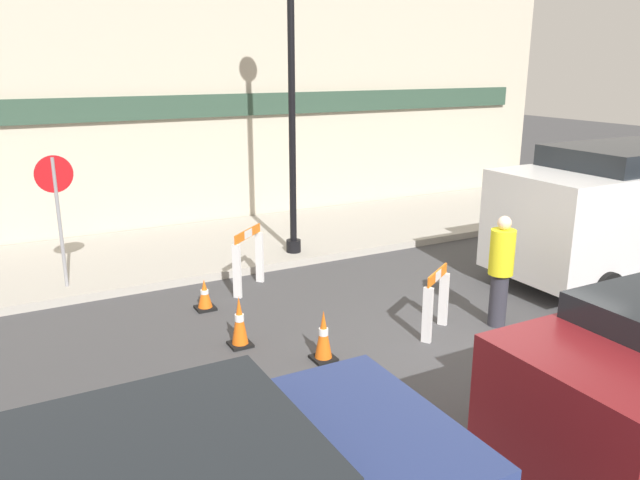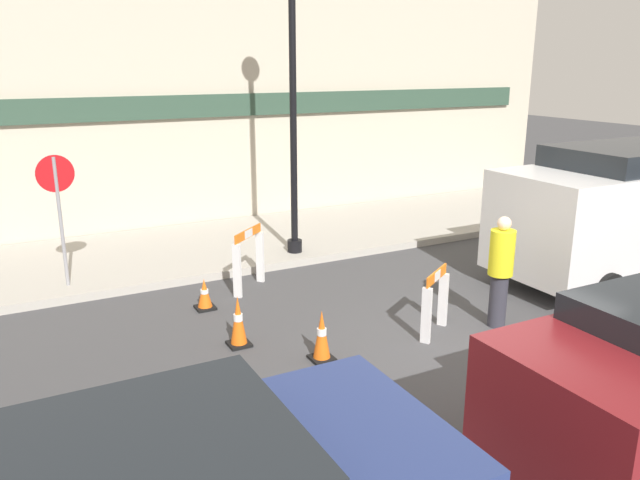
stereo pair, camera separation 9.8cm
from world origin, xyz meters
The scene contains 12 objects.
ground_plane centered at (0.00, 0.00, 0.00)m, with size 60.00×60.00×0.00m, color #424244.
sidewalk_slab centered at (0.00, 6.35, 0.07)m, with size 18.00×3.70×0.14m.
storefront_facade centered at (0.00, 8.27, 2.75)m, with size 18.00×0.22×5.50m.
streetlamp_post centered at (-0.27, 5.01, 4.08)m, with size 0.44×0.44×6.23m.
stop_sign centered at (-4.47, 5.06, 1.61)m, with size 0.60×0.10×2.19m.
barricade_0 centered at (-0.04, 0.88, 0.51)m, with size 0.70×0.51×0.96m.
barricade_1 centered at (-1.70, 3.81, 0.58)m, with size 0.76×0.68×1.06m.
traffic_cone_0 centered at (-2.65, 3.31, 0.24)m, with size 0.30×0.30×0.50m.
traffic_cone_1 centered at (-2.65, 1.81, 0.35)m, with size 0.30×0.30×0.72m.
traffic_cone_2 centered at (-1.84, 0.90, 0.33)m, with size 0.30×0.30×0.69m.
person_worker centered at (0.95, 0.68, 0.89)m, with size 0.50×0.50×1.66m.
work_van centered at (4.44, 1.35, 1.29)m, with size 4.85×2.14×2.36m.
Camera 1 is at (-5.39, -5.59, 3.75)m, focal length 35.00 mm.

